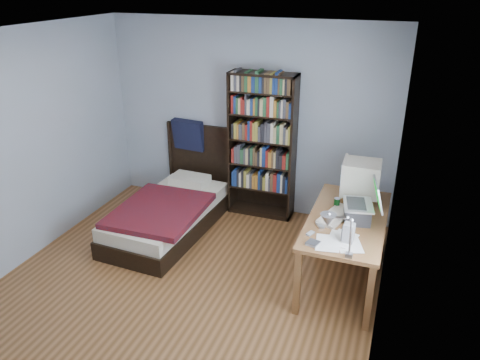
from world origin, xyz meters
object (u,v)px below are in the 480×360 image
Objects in this scene: laptop at (360,210)px; bed at (171,209)px; keyboard at (336,216)px; speaker at (349,233)px; soda_can at (337,203)px; desk at (350,226)px; desk_lamp at (332,224)px; crt_monitor at (360,178)px; bookshelf at (262,146)px.

laptop reaches higher than bed.
bed is (-2.09, 0.39, -0.49)m from keyboard.
bed reaches higher than speaker.
speaker is 1.69× the size of soda_can.
desk is 1.70m from desk_lamp.
keyboard is (-0.15, -0.48, -0.24)m from crt_monitor.
desk is 0.75× the size of bed.
desk is at bearing -139.41° from crt_monitor.
keyboard is at bearing -45.53° from bookshelf.
soda_can is 2.13m from bed.
desk_lamp is at bearing -33.31° from bed.
keyboard is 2.69× the size of speaker.
laptop reaches higher than keyboard.
laptop is 0.24× the size of bookshelf.
bed is (-2.20, -0.05, -0.15)m from desk.
keyboard is 0.26× the size of bookshelf.
speaker is at bearing -85.64° from desk.
bed is at bearing -173.40° from keyboard.
laptop is at bearing 17.69° from keyboard.
bookshelf reaches higher than bed.
desk_lamp is 0.33× the size of bookshelf.
soda_can reaches higher than keyboard.
desk_lamp is 0.74m from speaker.
laptop is 4.04× the size of soda_can.
desk is at bearing 89.74° from desk_lamp.
desk_lamp is 1.16m from keyboard.
crt_monitor is 0.73× the size of desk_lamp.
bookshelf reaches higher than desk.
crt_monitor is 0.93m from speaker.
laptop reaches higher than speaker.
keyboard is at bearing -10.48° from bed.
laptop is at bearing 83.82° from desk_lamp.
bed is (-2.06, 0.18, -0.52)m from soda_can.
soda_can is at bearing 114.82° from speaker.
desk_lamp is 1.23× the size of keyboard.
desk_lamp is at bearing -90.26° from desk.
desk is 0.46m from soda_can.
bed is at bearing 170.55° from laptop.
desk is 2.46× the size of desk_lamp.
desk is 3.41× the size of laptop.
bookshelf is at bearing 119.46° from desk_lamp.
laptop is 2.39× the size of speaker.
speaker is at bearing -50.66° from keyboard.
crt_monitor is at bearing -28.17° from bookshelf.
speaker is (-0.04, -0.44, -0.03)m from laptop.
keyboard reaches higher than desk.
soda_can is at bearing -5.06° from bed.
bed is at bearing -177.71° from crt_monitor.
speaker is 0.09× the size of bed.
speaker is (0.07, 0.62, -0.40)m from desk_lamp.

